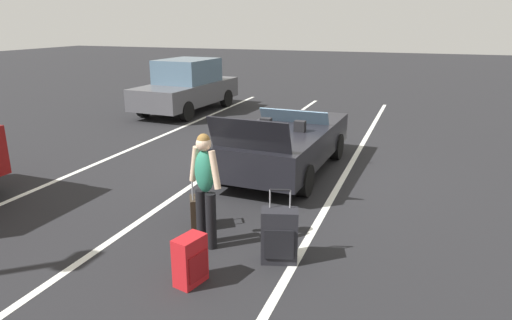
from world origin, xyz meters
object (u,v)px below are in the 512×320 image
object	(u,v)px
convertible_car	(289,142)
suitcase_small_carryon	(197,212)
suitcase_large_black	(279,236)
suitcase_medium_bright	(190,261)
parked_sedan_far	(187,86)
traveler_person	(205,184)

from	to	relation	value
convertible_car	suitcase_small_carryon	size ratio (longest dim) A/B	5.17
suitcase_large_black	suitcase_medium_bright	distance (m)	1.23
convertible_car	suitcase_medium_bright	xyz separation A→B (m)	(-4.83, -0.19, -0.28)
suitcase_large_black	convertible_car	bearing A→B (deg)	178.24
suitcase_medium_bright	convertible_car	bearing A→B (deg)	106.19
suitcase_small_carryon	parked_sedan_far	world-z (taller)	parked_sedan_far
suitcase_small_carryon	suitcase_large_black	bearing A→B (deg)	-49.95
suitcase_large_black	suitcase_medium_bright	xyz separation A→B (m)	(-0.89, 0.85, -0.06)
convertible_car	traveler_person	size ratio (longest dim) A/B	2.56
convertible_car	suitcase_large_black	xyz separation A→B (m)	(-3.95, -1.04, -0.22)
suitcase_medium_bright	traveler_person	size ratio (longest dim) A/B	0.38
traveler_person	suitcase_small_carryon	bearing A→B (deg)	61.06
suitcase_large_black	traveler_person	world-z (taller)	traveler_person
traveler_person	parked_sedan_far	size ratio (longest dim) A/B	0.36
suitcase_medium_bright	parked_sedan_far	world-z (taller)	parked_sedan_far
convertible_car	traveler_person	distance (m)	3.89
suitcase_large_black	parked_sedan_far	distance (m)	10.91
suitcase_small_carryon	traveler_person	xyz separation A→B (m)	(-0.48, -0.40, 0.68)
convertible_car	traveler_person	xyz separation A→B (m)	(-3.88, 0.06, 0.34)
suitcase_large_black	traveler_person	distance (m)	1.24
traveler_person	parked_sedan_far	distance (m)	10.25
convertible_car	suitcase_medium_bright	size ratio (longest dim) A/B	6.82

